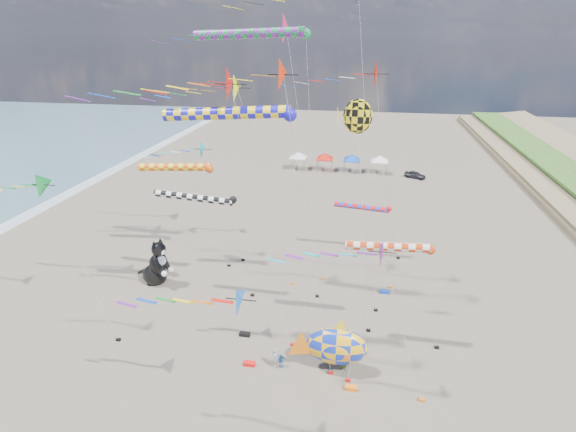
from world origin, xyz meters
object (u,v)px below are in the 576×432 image
(child_green, at_px, (344,365))
(parked_car, at_px, (415,175))
(cat_inflatable, at_px, (156,261))
(fish_inflatable, at_px, (336,346))
(person_adult, at_px, (276,358))
(child_blue, at_px, (281,361))

(child_green, height_order, parked_car, parked_car)
(cat_inflatable, distance_m, fish_inflatable, 21.23)
(cat_inflatable, xyz_separation_m, person_adult, (14.39, -10.19, -1.74))
(person_adult, xyz_separation_m, child_blue, (0.36, 0.15, -0.27))
(cat_inflatable, relative_size, parked_car, 1.39)
(child_green, distance_m, parked_car, 52.31)
(child_blue, bearing_deg, parked_car, 44.76)
(person_adult, bearing_deg, child_blue, -17.32)
(cat_inflatable, height_order, parked_car, cat_inflatable)
(person_adult, height_order, child_blue, person_adult)
(person_adult, bearing_deg, cat_inflatable, 104.96)
(person_adult, relative_size, child_green, 1.47)
(cat_inflatable, height_order, fish_inflatable, cat_inflatable)
(child_green, height_order, child_blue, child_green)
(fish_inflatable, distance_m, person_adult, 4.72)
(cat_inflatable, height_order, child_blue, cat_inflatable)
(fish_inflatable, height_order, child_blue, fish_inflatable)
(cat_inflatable, height_order, person_adult, cat_inflatable)
(cat_inflatable, xyz_separation_m, child_green, (19.56, -9.66, -2.00))
(person_adult, relative_size, parked_car, 0.45)
(cat_inflatable, distance_m, child_green, 21.91)
(fish_inflatable, xyz_separation_m, person_adult, (-4.48, -0.46, -1.42))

